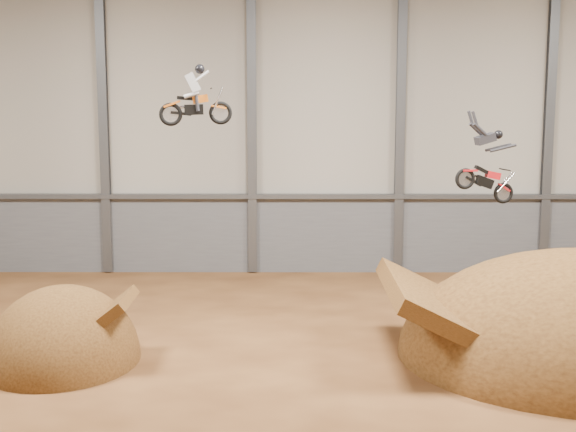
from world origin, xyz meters
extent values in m
plane|color=#492913|center=(0.00, 0.00, 0.00)|extent=(40.00, 40.00, 0.00)
cube|color=#A39C90|center=(0.00, 15.00, 7.00)|extent=(40.00, 0.10, 14.00)
cube|color=#585A60|center=(0.00, 14.90, 1.75)|extent=(39.80, 0.18, 3.50)
cube|color=#47494F|center=(0.00, 14.75, 3.55)|extent=(39.80, 0.35, 0.20)
cube|color=#47494F|center=(-10.00, 14.80, 7.00)|extent=(0.40, 0.36, 13.90)
cube|color=#47494F|center=(-3.33, 14.80, 7.00)|extent=(0.40, 0.36, 13.90)
cube|color=#47494F|center=(3.33, 14.80, 7.00)|extent=(0.40, 0.36, 13.90)
cube|color=#47494F|center=(10.00, 14.80, 7.00)|extent=(0.40, 0.36, 13.90)
ellipsoid|color=#3F250F|center=(-8.64, 2.39, 0.00)|extent=(4.73, 5.46, 4.73)
camera|label=1|loc=(-1.60, -21.37, 8.26)|focal=50.00mm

